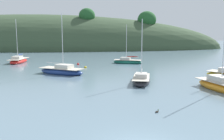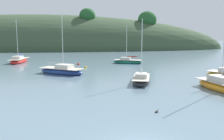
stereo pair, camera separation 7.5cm
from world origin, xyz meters
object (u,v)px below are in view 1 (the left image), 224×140
(sailboat_grey_yawl, at_px, (128,62))
(mooring_buoy_inner, at_px, (85,67))
(duck_lead, at_px, (157,112))
(mooring_buoy_channel, at_px, (78,64))
(sailboat_black_sloop, at_px, (19,61))
(sailboat_orange_cutter, at_px, (62,71))
(sailboat_blue_center, at_px, (141,80))
(sailboat_red_portside, at_px, (223,86))

(sailboat_grey_yawl, distance_m, mooring_buoy_inner, 10.37)
(duck_lead, bearing_deg, mooring_buoy_channel, 104.84)
(sailboat_black_sloop, height_order, mooring_buoy_inner, sailboat_black_sloop)
(sailboat_black_sloop, relative_size, sailboat_orange_cutter, 1.00)
(sailboat_orange_cutter, relative_size, sailboat_grey_yawl, 1.15)
(sailboat_orange_cutter, relative_size, mooring_buoy_inner, 16.87)
(sailboat_blue_center, height_order, mooring_buoy_channel, sailboat_blue_center)
(sailboat_blue_center, xyz_separation_m, sailboat_red_portside, (7.80, -4.63, 0.07))
(sailboat_grey_yawl, bearing_deg, mooring_buoy_inner, -142.75)
(sailboat_grey_yawl, bearing_deg, sailboat_black_sloop, 173.12)
(sailboat_orange_cutter, bearing_deg, mooring_buoy_channel, 80.89)
(sailboat_black_sloop, height_order, sailboat_grey_yawl, sailboat_black_sloop)
(sailboat_black_sloop, distance_m, duck_lead, 39.37)
(sailboat_blue_center, height_order, mooring_buoy_inner, sailboat_blue_center)
(sailboat_black_sloop, bearing_deg, mooring_buoy_inner, -32.61)
(sailboat_orange_cutter, bearing_deg, sailboat_red_portside, -33.44)
(sailboat_red_portside, bearing_deg, sailboat_black_sloop, 136.87)
(sailboat_grey_yawl, xyz_separation_m, sailboat_red_portside, (6.76, -24.49, 0.07))
(sailboat_red_portside, bearing_deg, sailboat_blue_center, 149.31)
(sailboat_orange_cutter, distance_m, mooring_buoy_inner, 6.97)
(sailboat_blue_center, bearing_deg, mooring_buoy_inner, 117.95)
(sailboat_blue_center, xyz_separation_m, duck_lead, (-0.97, -11.23, -0.32))
(sailboat_black_sloop, distance_m, sailboat_orange_cutter, 18.50)
(sailboat_red_portside, relative_size, mooring_buoy_inner, 19.19)
(sailboat_blue_center, distance_m, sailboat_red_portside, 9.07)
(sailboat_orange_cutter, bearing_deg, sailboat_grey_yawl, 47.06)
(sailboat_black_sloop, distance_m, sailboat_blue_center, 30.95)
(sailboat_black_sloop, relative_size, sailboat_grey_yawl, 1.14)
(sailboat_orange_cutter, distance_m, sailboat_blue_center, 12.88)
(sailboat_grey_yawl, distance_m, sailboat_red_portside, 25.40)
(sailboat_orange_cutter, bearing_deg, sailboat_blue_center, -35.37)
(sailboat_red_portside, bearing_deg, mooring_buoy_channel, 125.95)
(mooring_buoy_inner, xyz_separation_m, mooring_buoy_channel, (-1.57, 4.63, 0.00))
(sailboat_grey_yawl, bearing_deg, duck_lead, -93.70)
(sailboat_red_portside, height_order, duck_lead, sailboat_red_portside)
(sailboat_orange_cutter, height_order, sailboat_blue_center, sailboat_orange_cutter)
(sailboat_grey_yawl, height_order, mooring_buoy_inner, sailboat_grey_yawl)
(sailboat_red_portside, bearing_deg, sailboat_orange_cutter, 146.56)
(sailboat_grey_yawl, distance_m, mooring_buoy_channel, 9.95)
(sailboat_red_portside, xyz_separation_m, mooring_buoy_inner, (-15.01, 18.21, -0.32))
(sailboat_orange_cutter, bearing_deg, sailboat_black_sloop, 125.36)
(mooring_buoy_channel, bearing_deg, sailboat_orange_cutter, -99.11)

